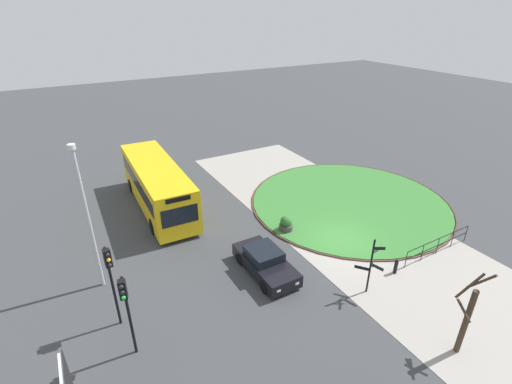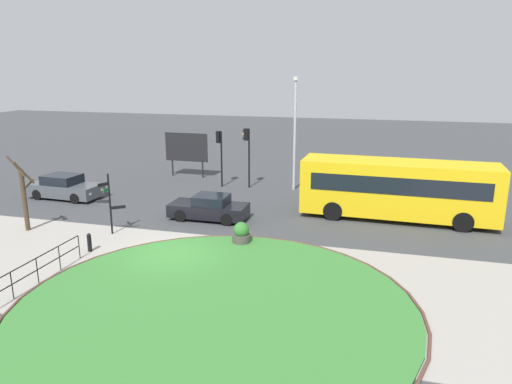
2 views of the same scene
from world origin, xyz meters
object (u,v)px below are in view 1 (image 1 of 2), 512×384
Objects in this scene: bollard_foreground at (396,266)px; signpost_directional at (371,264)px; planter_near_signpost at (286,224)px; street_tree_bare at (467,316)px; traffic_light_far at (126,301)px; lamppost_tall at (88,215)px; car_far_lane at (265,262)px; bus_yellow at (157,185)px; traffic_light_near at (110,271)px.

signpost_directional is at bearing 98.20° from bollard_foreground.
street_tree_bare reaches higher than planter_near_signpost.
traffic_light_far reaches higher than bollard_foreground.
signpost_directional is 4.30m from street_tree_bare.
street_tree_bare reaches higher than bollard_foreground.
street_tree_bare is at bearing -171.57° from signpost_directional.
car_far_lane is at bearing -112.78° from lamppost_tall.
street_tree_bare is at bearing -174.59° from planter_near_signpost.
bus_yellow is 2.67× the size of traffic_light_far.
street_tree_bare is at bearing 27.12° from car_far_lane.
traffic_light_near reaches higher than signpost_directional.
bus_yellow is at bearing 24.91° from signpost_directional.
planter_near_signpost is (6.11, 2.64, 0.04)m from bollard_foreground.
signpost_directional is 0.30× the size of bus_yellow.
signpost_directional is 0.79× the size of street_tree_bare.
signpost_directional is 0.73× the size of car_far_lane.
bollard_foreground is 0.12× the size of lamppost_tall.
car_far_lane is 8.71m from lamppost_tall.
lamppost_tall is at bearing -34.81° from bus_yellow.
traffic_light_near is 13.88m from street_tree_bare.
signpost_directional is 10.73m from traffic_light_far.
signpost_directional reaches higher than bollard_foreground.
bus_yellow is 9.01m from planter_near_signpost.
lamppost_tall is (6.50, 13.18, 3.49)m from bollard_foreground.
bollard_foreground is 13.07m from traffic_light_far.
planter_near_signpost is (6.43, 0.38, -1.19)m from signpost_directional.
bus_yellow is (13.25, 6.15, 0.00)m from signpost_directional.
traffic_light_far is at bearing -175.41° from lamppost_tall.
bollard_foreground is 6.65m from planter_near_signpost.
traffic_light_near is 3.82× the size of planter_near_signpost.
traffic_light_near is (-0.02, 7.20, 2.29)m from car_far_lane.
street_tree_bare is (-6.10, -11.15, -0.95)m from traffic_light_far.
traffic_light_near is at bearing 75.43° from bollard_foreground.
bollard_foreground is at bearing -116.26° from lamppost_tall.
lamppost_tall reaches higher than car_far_lane.
bollard_foreground is 0.21× the size of traffic_light_near.
car_far_lane is 7.58m from traffic_light_far.
lamppost_tall reaches higher than signpost_directional.
bus_yellow is 2.43× the size of car_far_lane.
lamppost_tall is at bearing 57.98° from signpost_directional.
bollard_foreground is at bearing -81.80° from signpost_directional.
signpost_directional is 6.55m from planter_near_signpost.
bollard_foreground is 0.08× the size of bus_yellow.
planter_near_signpost is at bearing 131.01° from car_far_lane.
traffic_light_near is at bearing 70.95° from signpost_directional.
lamppost_tall reaches higher than traffic_light_near.
car_far_lane is at bearing 131.25° from planter_near_signpost.
bus_yellow is 18.77m from street_tree_bare.
traffic_light_near is at bearing -159.12° from traffic_light_far.
car_far_lane reaches higher than bollard_foreground.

